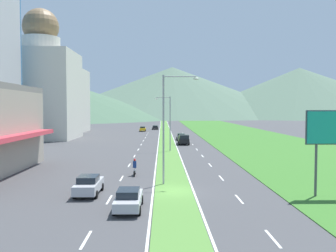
{
  "coord_description": "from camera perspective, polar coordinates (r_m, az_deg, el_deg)",
  "views": [
    {
      "loc": [
        -0.96,
        -30.77,
        7.12
      ],
      "look_at": [
        0.32,
        47.34,
        3.36
      ],
      "focal_mm": 38.77,
      "sensor_mm": 36.0,
      "label": 1
    }
  ],
  "objects": [
    {
      "name": "lane_dash_left_3",
      "position": [
        37.62,
        -7.31,
        -8.17
      ],
      "size": [
        0.16,
        2.8,
        0.01
      ],
      "primitive_type": "cube",
      "color": "silver",
      "rests_on": "ground_plane"
    },
    {
      "name": "lane_dash_left_10",
      "position": [
        97.59,
        -3.37,
        -1.43
      ],
      "size": [
        0.16,
        2.8,
        0.01
      ],
      "primitive_type": "cube",
      "color": "silver",
      "rests_on": "ground_plane"
    },
    {
      "name": "pickup_truck_0",
      "position": [
        72.0,
        2.47,
        -2.14
      ],
      "size": [
        2.18,
        5.4,
        2.0
      ],
      "rotation": [
        0.0,
        0.0,
        -1.57
      ],
      "color": "black",
      "rests_on": "ground_plane"
    },
    {
      "name": "car_3",
      "position": [
        26.17,
        -6.22,
        -11.34
      ],
      "size": [
        1.89,
        4.6,
        1.48
      ],
      "rotation": [
        0.0,
        0.0,
        1.57
      ],
      "color": "#B2B2B7",
      "rests_on": "ground_plane"
    },
    {
      "name": "lane_dash_left_8",
      "position": [
        80.37,
        -3.89,
        -2.33
      ],
      "size": [
        0.16,
        2.8,
        0.01
      ],
      "primitive_type": "cube",
      "color": "silver",
      "rests_on": "ground_plane"
    },
    {
      "name": "grass_median",
      "position": [
        91.05,
        -0.33,
        -1.71
      ],
      "size": [
        3.2,
        240.0,
        0.06
      ],
      "primitive_type": "cube",
      "color": "#518438",
      "rests_on": "ground_plane"
    },
    {
      "name": "lane_dash_left_7",
      "position": [
        71.77,
        -4.25,
        -2.94
      ],
      "size": [
        0.16,
        2.8,
        0.01
      ],
      "primitive_type": "cube",
      "color": "silver",
      "rests_on": "ground_plane"
    },
    {
      "name": "grass_verge_right",
      "position": [
        93.56,
        12.39,
        -1.66
      ],
      "size": [
        24.0,
        240.0,
        0.06
      ],
      "primitive_type": "cube",
      "color": "#387028",
      "rests_on": "ground_plane"
    },
    {
      "name": "motorcycle_rider",
      "position": [
        38.94,
        -5.26,
        -6.68
      ],
      "size": [
        0.36,
        2.0,
        1.8
      ],
      "rotation": [
        0.0,
        0.0,
        1.57
      ],
      "color": "black",
      "rests_on": "ground_plane"
    },
    {
      "name": "car_1",
      "position": [
        82.25,
        2.06,
        -1.69
      ],
      "size": [
        2.01,
        4.39,
        1.47
      ],
      "rotation": [
        0.0,
        0.0,
        -1.57
      ],
      "color": "slate",
      "rests_on": "ground_plane"
    },
    {
      "name": "hill_far_left",
      "position": [
        271.98,
        -22.66,
        4.86
      ],
      "size": [
        217.65,
        217.65,
        36.26
      ],
      "primitive_type": "cone",
      "color": "#47664C",
      "rests_on": "ground_plane"
    },
    {
      "name": "car_0",
      "position": [
        31.11,
        -12.36,
        -9.02
      ],
      "size": [
        1.94,
        4.6,
        1.59
      ],
      "rotation": [
        0.0,
        0.0,
        1.57
      ],
      "color": "#B2B2B7",
      "rests_on": "ground_plane"
    },
    {
      "name": "lane_dash_left_6",
      "position": [
        63.19,
        -4.7,
        -3.72
      ],
      "size": [
        0.16,
        2.8,
        0.01
      ],
      "primitive_type": "cube",
      "color": "silver",
      "rests_on": "ground_plane"
    },
    {
      "name": "lane_dash_left_11",
      "position": [
        106.2,
        -3.17,
        -1.09
      ],
      "size": [
        0.16,
        2.8,
        0.01
      ],
      "primitive_type": "cube",
      "color": "silver",
      "rests_on": "ground_plane"
    },
    {
      "name": "car_4",
      "position": [
        123.57,
        -2.02,
        -0.22
      ],
      "size": [
        2.04,
        4.66,
        1.4
      ],
      "rotation": [
        0.0,
        0.0,
        1.57
      ],
      "color": "black",
      "rests_on": "ground_plane"
    },
    {
      "name": "lane_dash_right_1",
      "position": [
        21.54,
        16.15,
        -16.63
      ],
      "size": [
        0.16,
        2.8,
        0.01
      ],
      "primitive_type": "cube",
      "color": "silver",
      "rests_on": "ground_plane"
    },
    {
      "name": "car_2",
      "position": [
        113.79,
        -4.0,
        -0.45
      ],
      "size": [
        1.88,
        4.17,
        1.53
      ],
      "rotation": [
        0.0,
        0.0,
        1.57
      ],
      "color": "yellow",
      "rests_on": "ground_plane"
    },
    {
      "name": "domed_building",
      "position": [
        90.52,
        -19.24,
        5.87
      ],
      "size": [
        15.66,
        15.66,
        30.36
      ],
      "color": "beige",
      "rests_on": "ground_plane"
    },
    {
      "name": "lane_dash_right_4",
      "position": [
        46.31,
        6.63,
        -6.1
      ],
      "size": [
        0.16,
        2.8,
        0.01
      ],
      "primitive_type": "cube",
      "color": "silver",
      "rests_on": "ground_plane"
    },
    {
      "name": "lane_dash_left_9",
      "position": [
        88.97,
        -3.6,
        -1.84
      ],
      "size": [
        0.16,
        2.8,
        0.01
      ],
      "primitive_type": "cube",
      "color": "silver",
      "rests_on": "ground_plane"
    },
    {
      "name": "hill_far_center",
      "position": [
        326.14,
        0.68,
        5.38
      ],
      "size": [
        232.37,
        232.37,
        44.15
      ],
      "primitive_type": "cone",
      "color": "#516B56",
      "rests_on": "ground_plane"
    },
    {
      "name": "hill_far_right",
      "position": [
        328.19,
        19.92,
        4.98
      ],
      "size": [
        205.14,
        205.14,
        41.64
      ],
      "primitive_type": "cone",
      "color": "#516B56",
      "rests_on": "ground_plane"
    },
    {
      "name": "lane_dash_right_2",
      "position": [
        29.58,
        11.13,
        -11.21
      ],
      "size": [
        0.16,
        2.8,
        0.01
      ],
      "primitive_type": "cube",
      "color": "silver",
      "rests_on": "ground_plane"
    },
    {
      "name": "lane_dash_left_4",
      "position": [
        46.1,
        -6.11,
        -6.14
      ],
      "size": [
        0.16,
        2.8,
        0.01
      ],
      "primitive_type": "cube",
      "color": "silver",
      "rests_on": "ground_plane"
    },
    {
      "name": "lane_dash_right_9",
      "position": [
        89.08,
        2.97,
        -1.83
      ],
      "size": [
        0.16,
        2.8,
        0.01
      ],
      "primitive_type": "cube",
      "color": "silver",
      "rests_on": "ground_plane"
    },
    {
      "name": "edge_line_median_left",
      "position": [
        91.05,
        -1.43,
        -1.73
      ],
      "size": [
        0.16,
        240.0,
        0.01
      ],
      "primitive_type": "cube",
      "color": "silver",
      "rests_on": "ground_plane"
    },
    {
      "name": "lane_dash_right_6",
      "position": [
        63.34,
        4.57,
        -3.7
      ],
      "size": [
        0.16,
        2.8,
        0.01
      ],
      "primitive_type": "cube",
      "color": "silver",
      "rests_on": "ground_plane"
    },
    {
      "name": "lane_dash_right_7",
      "position": [
        71.91,
        3.91,
        -2.93
      ],
      "size": [
        0.16,
        2.8,
        0.01
      ],
      "primitive_type": "cube",
      "color": "silver",
      "rests_on": "ground_plane"
    },
    {
      "name": "lane_dash_right_11",
      "position": [
        106.3,
        2.33,
        -1.09
      ],
      "size": [
        0.16,
        2.8,
        0.01
      ],
      "primitive_type": "cube",
      "color": "silver",
      "rests_on": "ground_plane"
    },
    {
      "name": "lane_dash_left_5",
      "position": [
        54.63,
        -5.29,
        -4.74
      ],
      "size": [
        0.16,
        2.8,
        0.01
      ],
      "primitive_type": "cube",
      "color": "silver",
      "rests_on": "ground_plane"
    },
    {
      "name": "ground_plane",
      "position": [
        31.59,
        0.84,
        -10.27
      ],
      "size": [
        600.0,
        600.0,
        0.0
      ],
      "primitive_type": "plane",
      "color": "#424244"
    },
    {
      "name": "midrise_colored",
      "position": [
        116.97,
        -15.85,
        3.82
      ],
      "size": [
        12.85,
        12.85,
        19.04
      ],
      "primitive_type": "cube",
      "color": "beige",
      "rests_on": "ground_plane"
    },
    {
      "name": "lane_dash_left_1",
      "position": [
        21.08,
        -12.77,
        -17.03
      ],
      "size": [
        0.16,
        2.8,
        0.01
      ],
      "primitive_type": "cube",
      "color": "silver",
      "rests_on": "ground_plane"
    },
    {
      "name": "lane_dash_left_2",
      "position": [
        29.24,
        -9.23,
        -11.36
      ],
      "size": [
        0.16,
        2.8,
        0.01
      ],
      "primitive_type": "cube",
      "color": "silver",
      "rests_on": "ground_plane"
    },
    {
      "name": "lane_dash_right_3",
      "position": [
        37.88,
        8.37,
        -8.1
      ],
      "size": [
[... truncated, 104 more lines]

